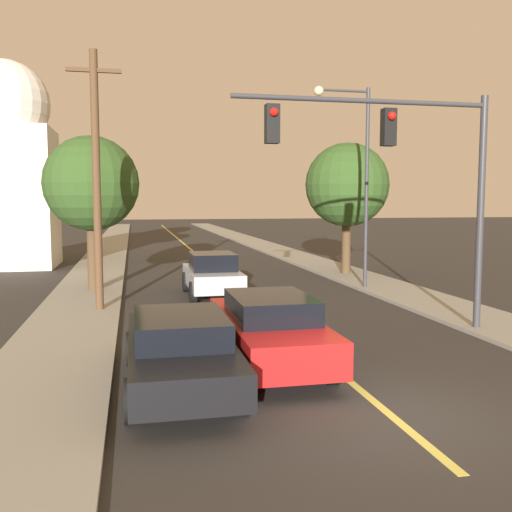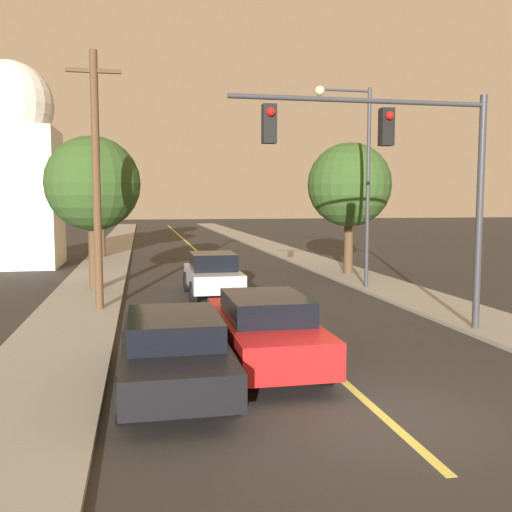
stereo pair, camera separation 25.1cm
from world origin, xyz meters
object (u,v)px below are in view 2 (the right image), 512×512
tree_left_near (93,184)px  car_outer_lane_front (174,348)px  car_near_lane_front (264,328)px  traffic_signal_mast (401,158)px  tree_right_near (349,185)px  car_near_lane_second (213,274)px  tree_left_far (100,185)px  utility_pole_left (96,176)px  domed_building_left (12,164)px  streetlamp_right (356,160)px

tree_left_near → car_outer_lane_front: bearing=-78.9°
car_near_lane_front → traffic_signal_mast: bearing=25.2°
traffic_signal_mast → tree_right_near: bearing=75.4°
car_near_lane_second → tree_left_far: bearing=107.9°
car_outer_lane_front → utility_pole_left: (-1.83, 7.61, 3.40)m
car_near_lane_front → car_outer_lane_front: 2.23m
utility_pole_left → tree_left_far: bearing=93.4°
car_near_lane_second → domed_building_left: (-8.92, 11.46, 4.48)m
tree_left_near → traffic_signal_mast: bearing=-47.2°
car_near_lane_front → traffic_signal_mast: 5.59m
tree_right_near → domed_building_left: (-15.70, 6.99, 1.17)m
tree_right_near → tree_left_far: bearing=138.2°
utility_pole_left → car_near_lane_front: bearing=-59.9°
car_near_lane_second → domed_building_left: domed_building_left is taller
streetlamp_right → tree_right_near: 4.37m
domed_building_left → traffic_signal_mast: bearing=-55.2°
car_near_lane_front → car_outer_lane_front: size_ratio=0.99×
tree_left_near → car_near_lane_second: bearing=-22.9°
car_near_lane_second → traffic_signal_mast: traffic_signal_mast is taller
car_near_lane_front → tree_right_near: tree_right_near is taller
traffic_signal_mast → streetlamp_right: 7.46m
car_near_lane_second → utility_pole_left: size_ratio=0.55×
tree_right_near → streetlamp_right: bearing=-107.7°
car_outer_lane_front → streetlamp_right: (7.40, 10.16, 4.19)m
streetlamp_right → tree_right_near: streetlamp_right is taller
utility_pole_left → domed_building_left: bearing=110.7°
car_near_lane_second → streetlamp_right: (5.47, 0.38, 4.12)m
domed_building_left → tree_right_near: bearing=-24.0°
car_outer_lane_front → traffic_signal_mast: traffic_signal_mast is taller
car_near_lane_front → tree_left_far: tree_left_far is taller
traffic_signal_mast → domed_building_left: 22.34m
traffic_signal_mast → utility_pole_left: (-7.58, 4.71, -0.31)m
car_near_lane_second → traffic_signal_mast: size_ratio=0.64×
car_near_lane_front → domed_building_left: 22.47m
traffic_signal_mast → tree_left_near: bearing=132.8°
tree_left_near → tree_left_far: bearing=92.6°
traffic_signal_mast → tree_left_far: 23.32m
tree_left_far → tree_right_near: 15.51m
utility_pole_left → tree_right_near: size_ratio=1.31×
car_near_lane_front → streetlamp_right: (5.47, 9.05, 4.15)m
car_near_lane_second → car_outer_lane_front: car_near_lane_second is taller
car_outer_lane_front → tree_left_far: tree_left_far is taller
car_outer_lane_front → tree_left_far: 25.01m
car_outer_lane_front → streetlamp_right: 13.25m
car_near_lane_front → traffic_signal_mast: (3.81, 1.79, 3.67)m
car_near_lane_second → utility_pole_left: (-3.76, -2.17, 3.33)m
car_near_lane_front → streetlamp_right: 11.36m
utility_pole_left → tree_left_far: size_ratio=1.34×
car_near_lane_second → car_outer_lane_front: size_ratio=0.83×
car_near_lane_front → domed_building_left: size_ratio=0.47×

